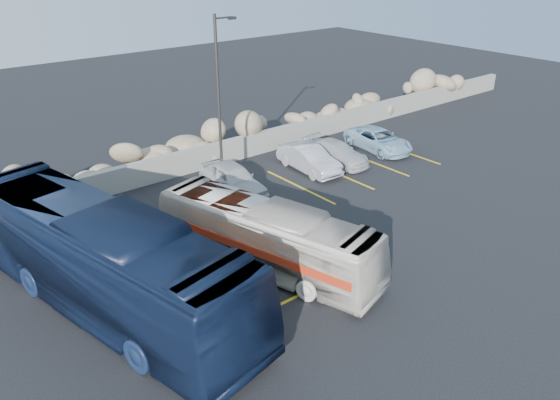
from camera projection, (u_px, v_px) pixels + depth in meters
ground at (316, 292)px, 18.55m from camera, size 90.00×90.00×0.00m
seawall at (151, 171)px, 26.73m from camera, size 60.00×0.40×1.20m
riprap_pile at (139, 151)px, 27.27m from camera, size 54.00×2.80×2.60m
parking_lines at (309, 200)px, 25.09m from camera, size 18.16×9.36×0.01m
lamppost at (220, 99)px, 24.83m from camera, size 1.14×0.18×8.00m
vintage_bus at (266, 237)px, 19.50m from camera, size 4.41×9.10×2.47m
tour_coach at (103, 259)px, 17.19m from camera, size 5.43×12.77×3.46m
car_a at (233, 179)px, 25.52m from camera, size 1.93×4.30×1.43m
car_b at (309, 159)px, 28.08m from camera, size 1.64×4.08×1.32m
car_c at (336, 152)px, 29.14m from camera, size 1.83×4.02×1.14m
car_d at (378, 140)px, 30.91m from camera, size 2.37×4.45×1.19m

